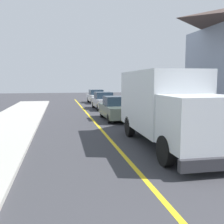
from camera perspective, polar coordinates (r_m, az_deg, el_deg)
name	(u,v)px	position (r m, az deg, el deg)	size (l,w,h in m)	color
centre_line_yellow	(116,147)	(10.70, 0.99, -7.89)	(0.16, 56.00, 0.01)	gold
box_truck	(166,104)	(10.98, 12.08, 1.69)	(2.52, 7.22, 3.20)	silver
parked_car_near	(116,109)	(17.99, 0.93, 0.76)	(1.83, 4.41, 1.67)	#4C564C
parked_car_mid	(104,101)	(24.91, -1.92, 2.50)	(1.93, 4.45, 1.67)	#B7B7BC
parked_car_far	(96,97)	(32.02, -3.60, 3.50)	(1.98, 4.47, 1.67)	silver
parked_van_across	(214,121)	(13.50, 22.06, -1.86)	(1.88, 4.43, 1.67)	silver
stop_sign	(198,98)	(14.04, 18.82, 2.97)	(0.80, 0.10, 2.65)	gray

